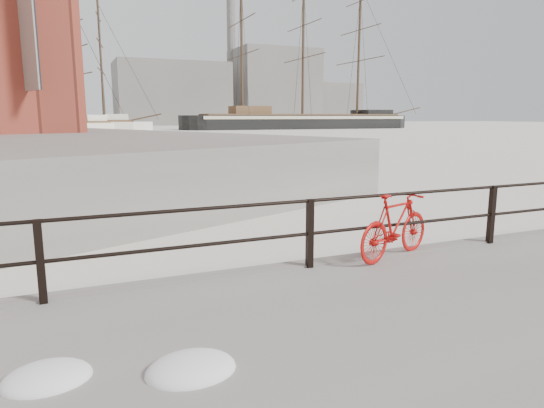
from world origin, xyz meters
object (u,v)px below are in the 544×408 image
object	(u,v)px
bicycle	(395,226)
schooner_mid	(58,133)
schooner_left	(39,134)
barque_black	(302,129)

from	to	relation	value
bicycle	schooner_mid	world-z (taller)	schooner_mid
schooner_mid	schooner_left	bearing A→B (deg)	-110.05
schooner_left	schooner_mid	bearing A→B (deg)	44.42
bicycle	schooner_mid	xyz separation A→B (m)	(-5.35, 77.42, -0.86)
barque_black	schooner_left	world-z (taller)	barque_black
bicycle	schooner_left	distance (m)	73.19
bicycle	barque_black	size ratio (longest dim) A/B	0.03
bicycle	schooner_left	bearing A→B (deg)	77.11
bicycle	schooner_mid	distance (m)	77.61
bicycle	barque_black	bearing A→B (deg)	45.17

